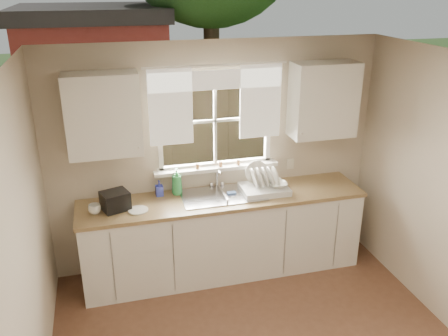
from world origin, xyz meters
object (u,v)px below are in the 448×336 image
object	(u,v)px
dish_rack	(264,186)
cup	(95,209)
soap_bottle_a	(177,181)
black_appliance	(115,201)

from	to	relation	value
dish_rack	cup	xyz separation A→B (m)	(-1.78, -0.06, -0.02)
dish_rack	cup	world-z (taller)	dish_rack
dish_rack	soap_bottle_a	size ratio (longest dim) A/B	1.70
soap_bottle_a	cup	distance (m)	0.90
soap_bottle_a	cup	world-z (taller)	soap_bottle_a
soap_bottle_a	black_appliance	size ratio (longest dim) A/B	1.16
dish_rack	black_appliance	size ratio (longest dim) A/B	1.97
soap_bottle_a	cup	bearing A→B (deg)	-147.19
dish_rack	soap_bottle_a	bearing A→B (deg)	168.76
dish_rack	black_appliance	distance (m)	1.57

